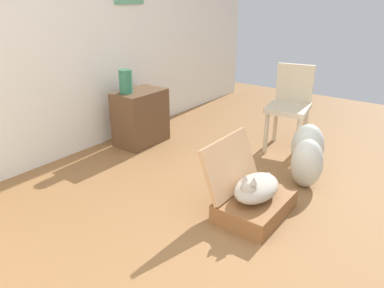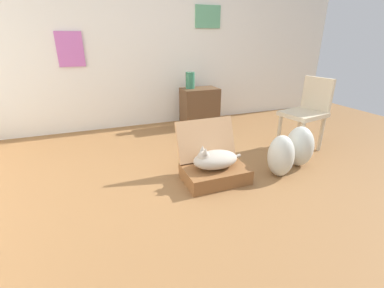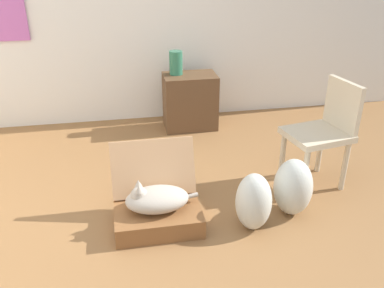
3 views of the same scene
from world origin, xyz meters
name	(u,v)px [view 3 (image 3 of 3)]	position (x,y,z in m)	size (l,w,h in m)	color
ground_plane	(154,241)	(0.00, 0.00, 0.00)	(7.68, 7.68, 0.00)	olive
suitcase_base	(158,217)	(0.05, 0.16, 0.07)	(0.61, 0.42, 0.15)	brown
suitcase_lid	(153,168)	(0.05, 0.39, 0.35)	(0.61, 0.42, 0.04)	tan
cat	(156,199)	(0.04, 0.16, 0.23)	(0.52, 0.28, 0.23)	#B2A899
plastic_bag_white	(254,202)	(0.70, 0.02, 0.21)	(0.25, 0.27, 0.43)	silver
plastic_bag_clear	(293,187)	(1.04, 0.15, 0.22)	(0.28, 0.30, 0.44)	silver
side_table	(190,101)	(0.59, 1.85, 0.29)	(0.55, 0.36, 0.59)	brown
vase_tall	(176,63)	(0.45, 1.90, 0.71)	(0.14, 0.14, 0.24)	#2D7051
chair	(324,130)	(1.43, 0.51, 0.48)	(0.54, 0.48, 0.87)	beige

